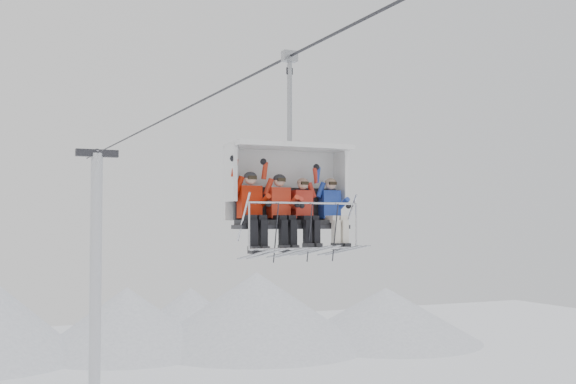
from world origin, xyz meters
name	(u,v)px	position (x,y,z in m)	size (l,w,h in m)	color
ridgeline	(24,322)	(-1.58, 42.05, 2.84)	(72.00, 21.00, 7.00)	silver
lift_tower_right	(95,311)	(0.00, 22.00, 5.78)	(2.00, 1.80, 13.48)	silver
haul_cable	(288,57)	(0.00, 0.00, 13.30)	(0.06, 0.06, 50.00)	#2D2D32
chairlift_carrier	(287,185)	(0.00, 0.05, 10.70)	(2.49, 1.17, 3.98)	black
skier_far_left	(252,208)	(-0.88, -0.25, 10.23)	(0.43, 1.69, 1.68)	#B21D07
skier_center_left	(281,209)	(-0.27, -0.25, 10.21)	(0.41, 1.69, 1.64)	red
skier_center_right	(305,211)	(0.24, -0.26, 10.19)	(0.38, 1.69, 1.54)	red
skier_far_right	(333,211)	(0.87, -0.26, 10.19)	(0.39, 1.69, 1.56)	#213D9E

